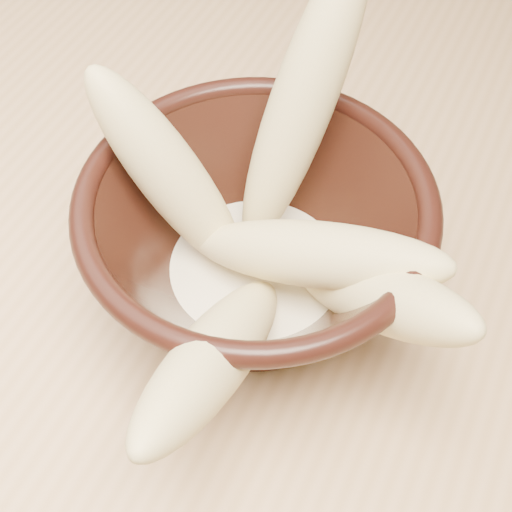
# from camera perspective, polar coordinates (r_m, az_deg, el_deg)

# --- Properties ---
(table) EXTENTS (1.20, 0.80, 0.75)m
(table) POSITION_cam_1_polar(r_m,az_deg,el_deg) (0.59, -3.47, 0.07)
(table) COLOR tan
(table) RESTS_ON ground
(bowl) EXTENTS (0.20, 0.20, 0.11)m
(bowl) POSITION_cam_1_polar(r_m,az_deg,el_deg) (0.42, -0.00, 0.77)
(bowl) COLOR black
(bowl) RESTS_ON table
(milk_puddle) EXTENTS (0.11, 0.11, 0.02)m
(milk_puddle) POSITION_cam_1_polar(r_m,az_deg,el_deg) (0.44, 0.00, -1.37)
(milk_puddle) COLOR beige
(milk_puddle) RESTS_ON bowl
(banana_upright) EXTENTS (0.07, 0.13, 0.18)m
(banana_upright) POSITION_cam_1_polar(r_m,az_deg,el_deg) (0.41, 3.66, 12.03)
(banana_upright) COLOR #D9C280
(banana_upright) RESTS_ON bowl
(banana_left) EXTENTS (0.12, 0.05, 0.14)m
(banana_left) POSITION_cam_1_polar(r_m,az_deg,el_deg) (0.41, -6.97, 6.54)
(banana_left) COLOR #D9C280
(banana_left) RESTS_ON bowl
(banana_right) EXTENTS (0.14, 0.10, 0.11)m
(banana_right) POSITION_cam_1_polar(r_m,az_deg,el_deg) (0.38, 9.83, -3.20)
(banana_right) COLOR #D9C280
(banana_right) RESTS_ON bowl
(banana_across) EXTENTS (0.16, 0.05, 0.08)m
(banana_across) POSITION_cam_1_polar(r_m,az_deg,el_deg) (0.39, 4.82, 0.11)
(banana_across) COLOR #D9C280
(banana_across) RESTS_ON bowl
(banana_front) EXTENTS (0.05, 0.17, 0.12)m
(banana_front) POSITION_cam_1_polar(r_m,az_deg,el_deg) (0.36, -3.30, -7.93)
(banana_front) COLOR #D9C280
(banana_front) RESTS_ON bowl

